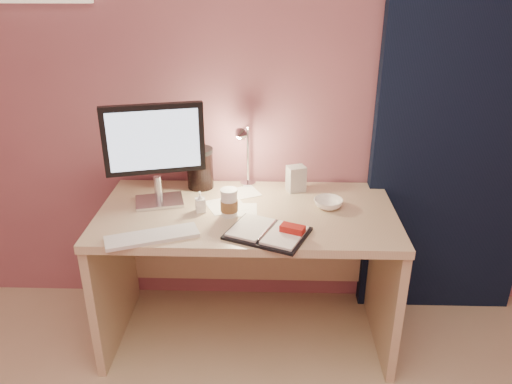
{
  "coord_description": "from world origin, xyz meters",
  "views": [
    {
      "loc": [
        0.11,
        -0.72,
        1.78
      ],
      "look_at": [
        0.04,
        1.33,
        0.85
      ],
      "focal_mm": 35.0,
      "sensor_mm": 36.0,
      "label": 1
    }
  ],
  "objects_px": {
    "bowl": "(328,203)",
    "product_box": "(296,179)",
    "planner": "(270,232)",
    "desk": "(248,244)",
    "desk_lamp": "(251,151)",
    "coffee_cup": "(229,203)",
    "lotion_bottle": "(200,202)",
    "keyboard": "(152,237)",
    "dark_jar": "(200,170)",
    "monitor": "(154,146)"
  },
  "relations": [
    {
      "from": "dark_jar",
      "to": "bowl",
      "type": "bearing_deg",
      "value": -19.22
    },
    {
      "from": "dark_jar",
      "to": "product_box",
      "type": "distance_m",
      "value": 0.49
    },
    {
      "from": "product_box",
      "to": "desk_lamp",
      "type": "bearing_deg",
      "value": 163.52
    },
    {
      "from": "desk",
      "to": "lotion_bottle",
      "type": "bearing_deg",
      "value": -157.79
    },
    {
      "from": "monitor",
      "to": "product_box",
      "type": "xyz_separation_m",
      "value": [
        0.67,
        0.17,
        -0.23
      ]
    },
    {
      "from": "planner",
      "to": "product_box",
      "type": "height_order",
      "value": "product_box"
    },
    {
      "from": "lotion_bottle",
      "to": "dark_jar",
      "type": "distance_m",
      "value": 0.29
    },
    {
      "from": "keyboard",
      "to": "lotion_bottle",
      "type": "bearing_deg",
      "value": 35.01
    },
    {
      "from": "desk",
      "to": "desk_lamp",
      "type": "bearing_deg",
      "value": 85.03
    },
    {
      "from": "desk",
      "to": "desk_lamp",
      "type": "height_order",
      "value": "desk_lamp"
    },
    {
      "from": "lotion_bottle",
      "to": "dark_jar",
      "type": "height_order",
      "value": "dark_jar"
    },
    {
      "from": "planner",
      "to": "dark_jar",
      "type": "height_order",
      "value": "dark_jar"
    },
    {
      "from": "desk_lamp",
      "to": "monitor",
      "type": "bearing_deg",
      "value": -146.66
    },
    {
      "from": "coffee_cup",
      "to": "lotion_bottle",
      "type": "relative_size",
      "value": 1.32
    },
    {
      "from": "coffee_cup",
      "to": "monitor",
      "type": "bearing_deg",
      "value": 160.9
    },
    {
      "from": "dark_jar",
      "to": "desk_lamp",
      "type": "height_order",
      "value": "desk_lamp"
    },
    {
      "from": "dark_jar",
      "to": "product_box",
      "type": "xyz_separation_m",
      "value": [
        0.49,
        -0.03,
        -0.03
      ]
    },
    {
      "from": "keyboard",
      "to": "coffee_cup",
      "type": "relative_size",
      "value": 2.98
    },
    {
      "from": "lotion_bottle",
      "to": "dark_jar",
      "type": "bearing_deg",
      "value": 97.26
    },
    {
      "from": "desk",
      "to": "dark_jar",
      "type": "bearing_deg",
      "value": 142.38
    },
    {
      "from": "keyboard",
      "to": "lotion_bottle",
      "type": "distance_m",
      "value": 0.31
    },
    {
      "from": "monitor",
      "to": "planner",
      "type": "height_order",
      "value": "monitor"
    },
    {
      "from": "coffee_cup",
      "to": "bowl",
      "type": "xyz_separation_m",
      "value": [
        0.47,
        0.1,
        -0.04
      ]
    },
    {
      "from": "monitor",
      "to": "lotion_bottle",
      "type": "bearing_deg",
      "value": -36.42
    },
    {
      "from": "desk",
      "to": "coffee_cup",
      "type": "relative_size",
      "value": 10.66
    },
    {
      "from": "lotion_bottle",
      "to": "bowl",
      "type": "bearing_deg",
      "value": 5.73
    },
    {
      "from": "desk_lamp",
      "to": "bowl",
      "type": "bearing_deg",
      "value": -11.39
    },
    {
      "from": "planner",
      "to": "desk",
      "type": "bearing_deg",
      "value": 132.73
    },
    {
      "from": "monitor",
      "to": "bowl",
      "type": "relative_size",
      "value": 3.59
    },
    {
      "from": "desk",
      "to": "desk_lamp",
      "type": "distance_m",
      "value": 0.47
    },
    {
      "from": "bowl",
      "to": "product_box",
      "type": "relative_size",
      "value": 1.04
    },
    {
      "from": "keyboard",
      "to": "planner",
      "type": "xyz_separation_m",
      "value": [
        0.5,
        0.04,
        0.0
      ]
    },
    {
      "from": "product_box",
      "to": "coffee_cup",
      "type": "bearing_deg",
      "value": -157.76
    },
    {
      "from": "coffee_cup",
      "to": "dark_jar",
      "type": "distance_m",
      "value": 0.37
    },
    {
      "from": "monitor",
      "to": "product_box",
      "type": "bearing_deg",
      "value": -0.59
    },
    {
      "from": "monitor",
      "to": "coffee_cup",
      "type": "distance_m",
      "value": 0.44
    },
    {
      "from": "planner",
      "to": "coffee_cup",
      "type": "bearing_deg",
      "value": 159.62
    },
    {
      "from": "keyboard",
      "to": "bowl",
      "type": "relative_size",
      "value": 2.85
    },
    {
      "from": "keyboard",
      "to": "dark_jar",
      "type": "distance_m",
      "value": 0.57
    },
    {
      "from": "bowl",
      "to": "lotion_bottle",
      "type": "height_order",
      "value": "lotion_bottle"
    },
    {
      "from": "desk",
      "to": "product_box",
      "type": "height_order",
      "value": "product_box"
    },
    {
      "from": "desk",
      "to": "keyboard",
      "type": "distance_m",
      "value": 0.57
    },
    {
      "from": "desk",
      "to": "lotion_bottle",
      "type": "relative_size",
      "value": 14.07
    },
    {
      "from": "desk",
      "to": "product_box",
      "type": "distance_m",
      "value": 0.41
    },
    {
      "from": "product_box",
      "to": "desk_lamp",
      "type": "distance_m",
      "value": 0.27
    },
    {
      "from": "keyboard",
      "to": "dark_jar",
      "type": "bearing_deg",
      "value": 54.67
    },
    {
      "from": "coffee_cup",
      "to": "bowl",
      "type": "distance_m",
      "value": 0.48
    },
    {
      "from": "coffee_cup",
      "to": "bowl",
      "type": "height_order",
      "value": "coffee_cup"
    },
    {
      "from": "monitor",
      "to": "dark_jar",
      "type": "relative_size",
      "value": 2.6
    },
    {
      "from": "product_box",
      "to": "monitor",
      "type": "bearing_deg",
      "value": 173.97
    }
  ]
}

